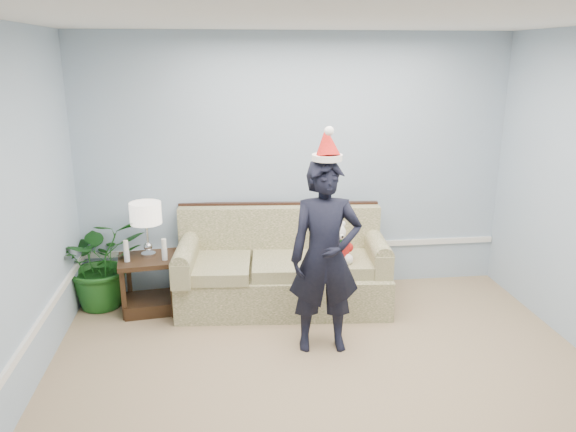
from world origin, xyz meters
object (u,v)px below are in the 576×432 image
Objects in this scene: table_lamp at (146,215)px; man at (325,257)px; houseplant at (102,262)px; teddy_bear at (336,247)px; side_table at (151,290)px; sofa at (282,271)px.

man is (1.58, -0.99, -0.14)m from table_lamp.
man is (2.06, -1.10, 0.36)m from houseplant.
houseplant is 2.35m from teddy_bear.
side_table is 1.17× the size of table_lamp.
sofa is at bearing -1.69° from table_lamp.
table_lamp is at bearing 153.07° from teddy_bear.
teddy_bear is at bearing -6.90° from side_table.
houseplant reaches higher than side_table.
teddy_bear is (1.83, -0.28, -0.31)m from table_lamp.
man is at bearing -127.58° from teddy_bear.
side_table is at bearing 154.82° from teddy_bear.
table_lamp reaches higher than houseplant.
man is (1.58, -0.93, 0.61)m from side_table.
houseplant is (-0.48, 0.17, 0.25)m from side_table.
sofa is 1.09m from man.
houseplant is at bearing 166.41° from table_lamp.
sofa is at bearing 0.79° from side_table.
sofa reaches higher than houseplant.
side_table is 0.57m from houseplant.
table_lamp is 1.30× the size of teddy_bear.
sofa is 2.29× the size of houseplant.
houseplant is at bearing 179.95° from sofa.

